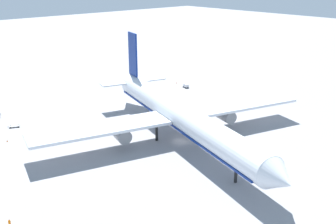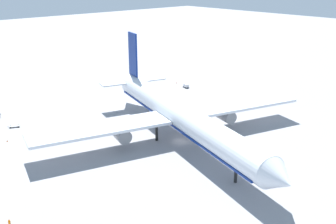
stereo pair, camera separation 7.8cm
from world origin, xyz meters
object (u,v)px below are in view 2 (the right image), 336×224
at_px(traffic_cone_2, 176,83).
at_px(traffic_cone_3, 267,100).
at_px(baggage_cart_2, 14,126).
at_px(traffic_cone_0, 7,141).
at_px(ground_worker_0, 9,223).
at_px(airliner, 179,115).
at_px(baggage_cart_0, 186,86).

relative_size(traffic_cone_2, traffic_cone_3, 1.00).
relative_size(baggage_cart_2, traffic_cone_0, 6.02).
bearing_deg(traffic_cone_0, traffic_cone_2, 99.78).
xyz_separation_m(ground_worker_0, traffic_cone_0, (-36.21, 13.70, -0.58)).
relative_size(traffic_cone_0, traffic_cone_3, 1.00).
height_order(ground_worker_0, traffic_cone_0, ground_worker_0).
bearing_deg(traffic_cone_0, ground_worker_0, -20.73).
bearing_deg(airliner, traffic_cone_0, -130.15).
relative_size(baggage_cart_2, ground_worker_0, 1.97).
distance_m(baggage_cart_2, ground_worker_0, 48.90).
height_order(baggage_cart_0, traffic_cone_3, baggage_cart_0).
height_order(baggage_cart_0, baggage_cart_2, baggage_cart_0).
bearing_deg(ground_worker_0, traffic_cone_2, 119.91).
relative_size(airliner, baggage_cart_0, 25.74).
xyz_separation_m(ground_worker_0, traffic_cone_3, (-11.98, 91.08, -0.58)).
relative_size(ground_worker_0, traffic_cone_0, 3.06).
relative_size(ground_worker_0, traffic_cone_2, 3.06).
relative_size(traffic_cone_0, traffic_cone_2, 1.00).
relative_size(airliner, baggage_cart_2, 23.36).
distance_m(ground_worker_0, traffic_cone_2, 96.89).
xyz_separation_m(airliner, traffic_cone_2, (-40.18, 37.00, -6.43)).
bearing_deg(airliner, baggage_cart_0, 133.22).
bearing_deg(baggage_cart_2, traffic_cone_2, 92.94).
distance_m(baggage_cart_0, baggage_cart_2, 63.43).
height_order(airliner, ground_worker_0, airliner).
xyz_separation_m(ground_worker_0, traffic_cone_2, (-48.31, 83.98, -0.58)).
xyz_separation_m(traffic_cone_0, traffic_cone_3, (24.23, 77.38, 0.00)).
relative_size(baggage_cart_0, ground_worker_0, 1.79).
bearing_deg(baggage_cart_2, traffic_cone_3, 65.35).
height_order(baggage_cart_2, traffic_cone_2, traffic_cone_2).
relative_size(ground_worker_0, traffic_cone_3, 3.06).
bearing_deg(traffic_cone_3, baggage_cart_0, -163.77).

